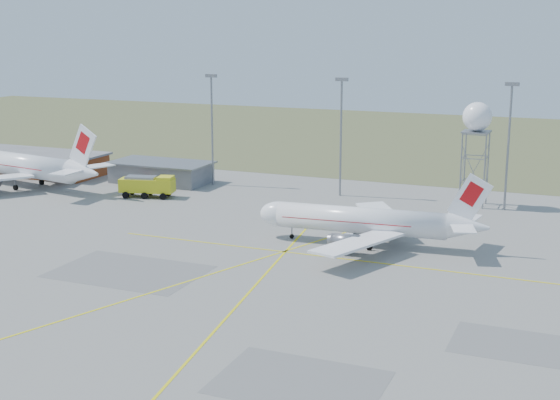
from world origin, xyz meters
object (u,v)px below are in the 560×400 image
at_px(airliner_main, 365,221).
at_px(baggage_tug, 147,184).
at_px(airliner_far, 22,166).
at_px(fire_truck, 149,187).
at_px(radar_tower, 476,148).

bearing_deg(airliner_main, baggage_tug, -29.00).
distance_m(airliner_far, fire_truck, 26.43).
distance_m(airliner_main, baggage_tug, 53.00).
bearing_deg(fire_truck, airliner_main, -32.01).
height_order(airliner_main, baggage_tug, airliner_main).
xyz_separation_m(airliner_main, baggage_tug, (-48.25, 21.78, -2.64)).
height_order(airliner_main, radar_tower, radar_tower).
height_order(airliner_main, airliner_far, airliner_far).
bearing_deg(radar_tower, baggage_tug, -172.23).
distance_m(airliner_far, baggage_tug, 23.10).
distance_m(airliner_main, radar_tower, 31.89).
height_order(airliner_far, baggage_tug, airliner_far).
xyz_separation_m(airliner_main, radar_tower, (9.77, 29.69, 6.31)).
bearing_deg(baggage_tug, fire_truck, -21.06).
relative_size(airliner_far, radar_tower, 2.18).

